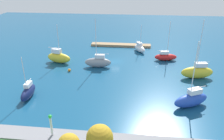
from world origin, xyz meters
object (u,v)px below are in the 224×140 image
sailboat_gray_outer_mooring (98,62)px  mooring_buoy_orange (69,70)px  park_tree_center (100,138)px  sailboat_yellow_west_end (59,57)px  sailboat_white_along_channel (140,48)px  sailboat_navy_east_end (28,92)px  sailboat_red_near_pier (166,57)px  pier_dock (121,45)px  sailboat_blue_center_basin (191,99)px  sailboat_yellow_off_beacon (197,72)px  harbor_beacon (51,124)px

sailboat_gray_outer_mooring → mooring_buoy_orange: sailboat_gray_outer_mooring is taller
park_tree_center → sailboat_yellow_west_end: 41.23m
sailboat_white_along_channel → sailboat_gray_outer_mooring: (11.61, 14.40, 0.28)m
sailboat_navy_east_end → sailboat_red_near_pier: bearing=126.7°
sailboat_white_along_channel → sailboat_red_near_pier: 10.49m
sailboat_yellow_west_end → sailboat_gray_outer_mooring: bearing=3.3°
sailboat_red_near_pier → pier_dock: bearing=132.1°
sailboat_white_along_channel → park_tree_center: bearing=-34.2°
sailboat_red_near_pier → sailboat_blue_center_basin: (-2.16, 24.81, 0.37)m
park_tree_center → sailboat_white_along_channel: sailboat_white_along_channel is taller
pier_dock → sailboat_red_near_pier: 19.02m
sailboat_navy_east_end → sailboat_blue_center_basin: size_ratio=0.69×
pier_dock → sailboat_gray_outer_mooring: sailboat_gray_outer_mooring is taller
park_tree_center → sailboat_yellow_off_beacon: 36.39m
park_tree_center → sailboat_navy_east_end: sailboat_navy_east_end is taller
sailboat_yellow_off_beacon → sailboat_red_near_pier: (6.40, -11.56, -0.53)m
sailboat_gray_outer_mooring → sailboat_yellow_west_end: (11.95, -2.04, 0.13)m
sailboat_yellow_off_beacon → sailboat_blue_center_basin: size_ratio=1.09×
harbor_beacon → sailboat_red_near_pier: 43.00m
sailboat_red_near_pier → sailboat_blue_center_basin: sailboat_blue_center_basin is taller
pier_dock → sailboat_yellow_west_end: bearing=46.3°
sailboat_yellow_off_beacon → sailboat_blue_center_basin: sailboat_yellow_off_beacon is taller
sailboat_white_along_channel → sailboat_gray_outer_mooring: bearing=-66.8°
pier_dock → sailboat_yellow_off_beacon: size_ratio=1.46×
sailboat_yellow_west_end → mooring_buoy_orange: 7.72m
sailboat_red_near_pier → sailboat_yellow_west_end: size_ratio=1.05×
sailboat_yellow_off_beacon → sailboat_navy_east_end: bearing=11.6°
sailboat_yellow_off_beacon → sailboat_red_near_pier: sailboat_yellow_off_beacon is taller
sailboat_gray_outer_mooring → mooring_buoy_orange: 8.21m
sailboat_yellow_west_end → sailboat_blue_center_basin: bearing=-17.4°
park_tree_center → sailboat_yellow_off_beacon: (-19.50, -30.49, -3.76)m
harbor_beacon → sailboat_gray_outer_mooring: sailboat_gray_outer_mooring is taller
sailboat_white_along_channel → mooring_buoy_orange: sailboat_white_along_channel is taller
sailboat_yellow_west_end → mooring_buoy_orange: (-4.80, 5.90, -1.29)m
sailboat_yellow_off_beacon → mooring_buoy_orange: (32.84, -0.43, -1.35)m
pier_dock → sailboat_blue_center_basin: size_ratio=1.58×
pier_dock → harbor_beacon: bearing=81.9°
pier_dock → sailboat_red_near_pier: bearing=138.9°
harbor_beacon → park_tree_center: size_ratio=0.61×
sailboat_yellow_off_beacon → pier_dock: bearing=-57.4°
harbor_beacon → sailboat_yellow_west_end: bearing=-73.0°
sailboat_yellow_off_beacon → sailboat_white_along_channel: 23.41m
sailboat_yellow_off_beacon → sailboat_gray_outer_mooring: sailboat_yellow_off_beacon is taller
pier_dock → sailboat_gray_outer_mooring: 20.38m
park_tree_center → sailboat_gray_outer_mooring: size_ratio=0.45×
park_tree_center → sailboat_yellow_off_beacon: sailboat_yellow_off_beacon is taller
park_tree_center → sailboat_white_along_channel: bearing=-96.3°
sailboat_navy_east_end → sailboat_yellow_west_end: sailboat_yellow_west_end is taller
sailboat_white_along_channel → sailboat_red_near_pier: sailboat_red_near_pier is taller
sailboat_red_near_pier → sailboat_gray_outer_mooring: sailboat_gray_outer_mooring is taller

